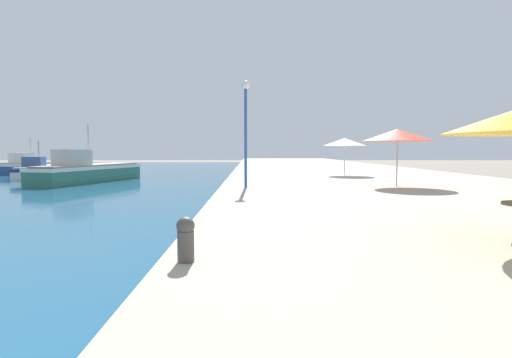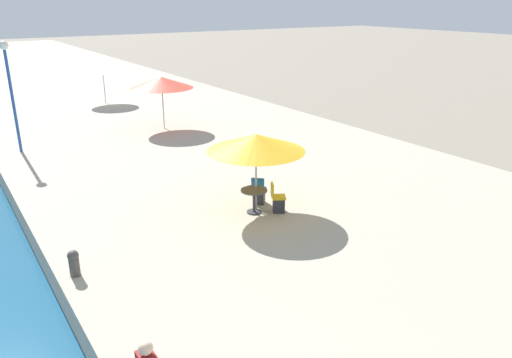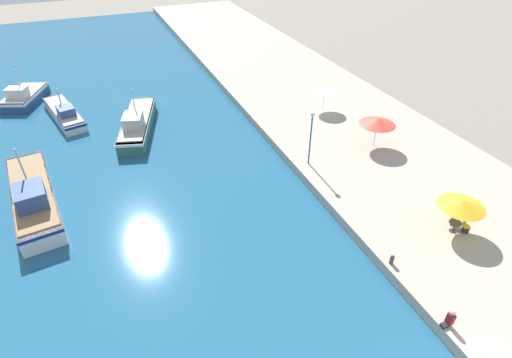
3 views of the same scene
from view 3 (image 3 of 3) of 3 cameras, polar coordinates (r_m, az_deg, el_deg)
The scene contains 14 objects.
quay_promenade at distance 50.03m, azimuth 4.54°, elevation 13.78°, with size 16.00×90.00×0.80m.
fishing_boat_near at distance 32.93m, azimuth -29.23°, elevation -2.15°, with size 4.26×11.38×4.79m.
fishing_boat_mid at distance 40.32m, azimuth -16.60°, elevation 7.66°, with size 5.16×10.27×4.25m.
fishing_boat_far at distance 45.53m, azimuth -25.71°, elevation 8.50°, with size 4.14×8.98×3.19m.
fishing_boat_distant at distance 51.44m, azimuth -30.23°, elevation 10.17°, with size 5.00×6.86×3.69m.
cafe_umbrella_pink at distance 28.10m, azimuth 27.38°, elevation -3.12°, with size 2.92×2.92×2.39m.
cafe_umbrella_white at distance 35.63m, azimuth 17.01°, elevation 7.86°, with size 3.08×3.08×2.55m.
cafe_umbrella_striped at distance 41.35m, azimuth 9.78°, elevation 12.48°, with size 2.73×2.73×2.38m.
cafe_table at distance 28.83m, azimuth 26.51°, elevation -5.88°, with size 0.80×0.80×0.74m.
cafe_chair_left at distance 29.23m, azimuth 27.74°, elevation -6.23°, with size 0.57×0.56×0.91m.
cafe_chair_right at distance 29.53m, azimuth 26.42°, elevation -5.33°, with size 0.59×0.59×0.91m.
person_at_quay at distance 23.30m, azimuth 25.93°, elevation -17.56°, with size 0.57×0.36×1.06m.
mooring_bollard at distance 25.25m, azimuth 18.85°, elevation -10.78°, with size 0.26×0.26×0.65m.
lamppost at distance 31.38m, azimuth 7.90°, elevation 6.99°, with size 0.36×0.36×4.56m.
Camera 3 is at (-13.28, -4.50, 18.51)m, focal length 28.00 mm.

